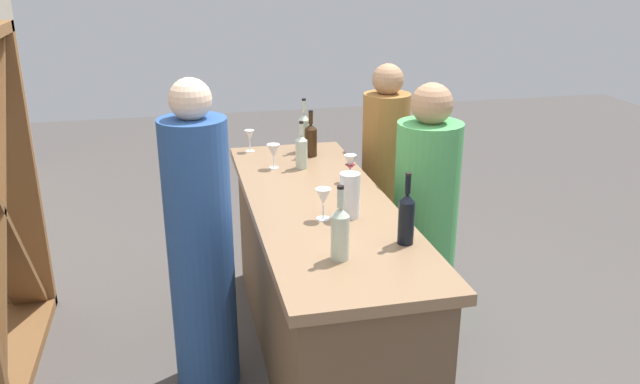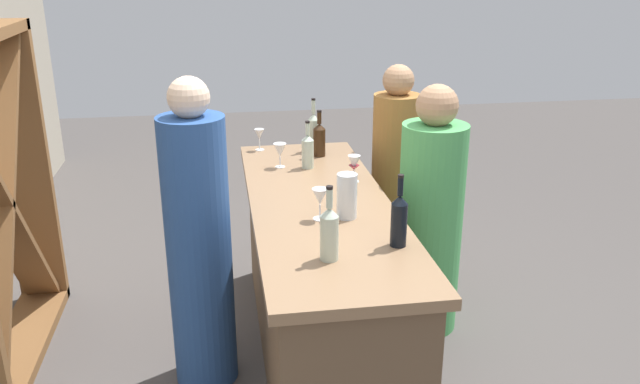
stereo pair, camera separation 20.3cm
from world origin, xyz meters
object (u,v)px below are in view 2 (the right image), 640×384
(wine_glass_near_left, at_px, (354,164))
(person_center_guest, at_px, (394,183))
(wine_glass_near_right, at_px, (280,151))
(person_right_guest, at_px, (199,248))
(wine_bottle_leftmost_clear_pale, at_px, (329,232))
(wine_bottle_second_left_near_black, at_px, (399,219))
(person_left_guest, at_px, (430,221))
(wine_bottle_center_clear_pale, at_px, (308,150))
(wine_bottle_rightmost_clear_pale, at_px, (313,131))
(wine_glass_near_center, at_px, (320,198))
(wine_glass_far_left, at_px, (259,135))
(water_pitcher, at_px, (347,196))
(wine_bottle_second_right_amber_brown, at_px, (319,139))

(wine_glass_near_left, relative_size, person_center_guest, 0.10)
(wine_glass_near_right, relative_size, person_right_guest, 0.09)
(wine_bottle_leftmost_clear_pale, bearing_deg, wine_bottle_second_left_near_black, -74.55)
(person_center_guest, bearing_deg, person_left_guest, 108.09)
(wine_bottle_center_clear_pale, bearing_deg, wine_bottle_leftmost_clear_pale, 176.04)
(wine_bottle_rightmost_clear_pale, bearing_deg, wine_glass_near_left, -168.46)
(wine_bottle_rightmost_clear_pale, height_order, person_right_guest, person_right_guest)
(wine_glass_near_center, distance_m, wine_glass_far_left, 1.23)
(wine_glass_near_right, xyz_separation_m, water_pitcher, (-0.83, -0.23, 0.01))
(wine_bottle_leftmost_clear_pale, bearing_deg, wine_glass_near_right, 3.37)
(wine_glass_near_right, height_order, person_left_guest, person_left_guest)
(person_center_guest, bearing_deg, wine_bottle_second_left_near_black, 90.06)
(wine_bottle_leftmost_clear_pale, xyz_separation_m, person_right_guest, (0.56, 0.55, -0.29))
(wine_glass_near_left, distance_m, person_center_guest, 0.78)
(wine_glass_far_left, bearing_deg, wine_glass_near_right, -165.98)
(wine_bottle_rightmost_clear_pale, bearing_deg, water_pitcher, 179.47)
(wine_bottle_center_clear_pale, distance_m, wine_bottle_second_right_amber_brown, 0.25)
(wine_bottle_second_left_near_black, xyz_separation_m, wine_glass_near_center, (0.35, 0.29, -0.01))
(person_right_guest, bearing_deg, wine_glass_near_left, 30.25)
(wine_bottle_leftmost_clear_pale, distance_m, wine_bottle_second_left_near_black, 0.33)
(person_left_guest, bearing_deg, wine_bottle_rightmost_clear_pale, -61.25)
(person_center_guest, bearing_deg, wine_glass_near_center, 73.44)
(wine_glass_near_center, height_order, person_right_guest, person_right_guest)
(wine_bottle_center_clear_pale, bearing_deg, wine_bottle_second_left_near_black, -168.55)
(wine_bottle_second_left_near_black, height_order, wine_glass_near_right, wine_bottle_second_left_near_black)
(wine_bottle_rightmost_clear_pale, bearing_deg, wine_glass_near_right, 141.46)
(wine_bottle_leftmost_clear_pale, bearing_deg, wine_bottle_second_right_amber_brown, -7.42)
(wine_glass_far_left, xyz_separation_m, person_left_guest, (-0.76, -0.90, -0.34))
(wine_bottle_center_clear_pale, distance_m, wine_glass_far_left, 0.48)
(water_pitcher, height_order, person_right_guest, person_right_guest)
(wine_bottle_leftmost_clear_pale, bearing_deg, person_left_guest, -39.86)
(wine_bottle_leftmost_clear_pale, distance_m, wine_glass_near_left, 0.99)
(wine_bottle_center_clear_pale, bearing_deg, wine_glass_near_left, -143.58)
(person_right_guest, bearing_deg, wine_bottle_rightmost_clear_pale, 60.97)
(wine_bottle_rightmost_clear_pale, xyz_separation_m, wine_glass_near_left, (-0.64, -0.13, -0.03))
(wine_glass_near_left, height_order, person_right_guest, person_right_guest)
(person_right_guest, bearing_deg, wine_bottle_center_clear_pale, 52.89)
(wine_glass_near_right, height_order, person_right_guest, person_right_guest)
(wine_bottle_leftmost_clear_pale, xyz_separation_m, wine_glass_far_left, (1.64, 0.17, -0.02))
(wine_bottle_leftmost_clear_pale, distance_m, person_left_guest, 1.20)
(wine_bottle_second_right_amber_brown, xyz_separation_m, wine_glass_far_left, (0.19, 0.36, -0.01))
(wine_bottle_rightmost_clear_pale, distance_m, person_center_guest, 0.64)
(wine_bottle_second_left_near_black, bearing_deg, wine_glass_near_left, 1.09)
(water_pitcher, bearing_deg, wine_glass_near_center, 90.90)
(wine_glass_near_center, xyz_separation_m, wine_glass_far_left, (1.21, 0.20, -0.01))
(wine_glass_near_center, relative_size, water_pitcher, 0.70)
(person_center_guest, bearing_deg, wine_glass_near_left, 70.70)
(wine_bottle_second_left_near_black, relative_size, wine_glass_near_left, 2.13)
(wine_glass_near_center, bearing_deg, wine_bottle_second_right_amber_brown, -8.84)
(wine_glass_near_center, bearing_deg, person_center_guest, -31.56)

